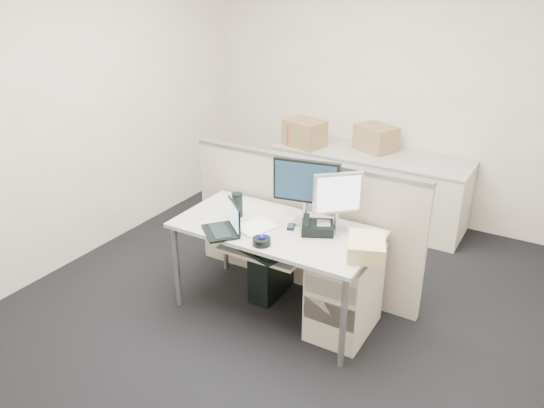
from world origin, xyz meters
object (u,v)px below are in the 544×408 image
Objects in this scene: desk at (276,235)px; desk_phone at (318,228)px; monitor_main at (306,192)px; laptop at (220,219)px.

desk_phone is at bearing 14.93° from desk.
monitor_main is 0.66m from laptop.
monitor_main reaches higher than laptop.
desk_phone is (0.30, 0.08, 0.10)m from desk.
desk_phone is at bearing -44.62° from monitor_main.
desk is 0.33m from desk_phone.
monitor_main is 2.18× the size of desk_phone.
desk_phone is (0.15, -0.10, -0.21)m from monitor_main.
monitor_main is 0.28m from desk_phone.
laptop is (-0.30, -0.28, 0.17)m from desk.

